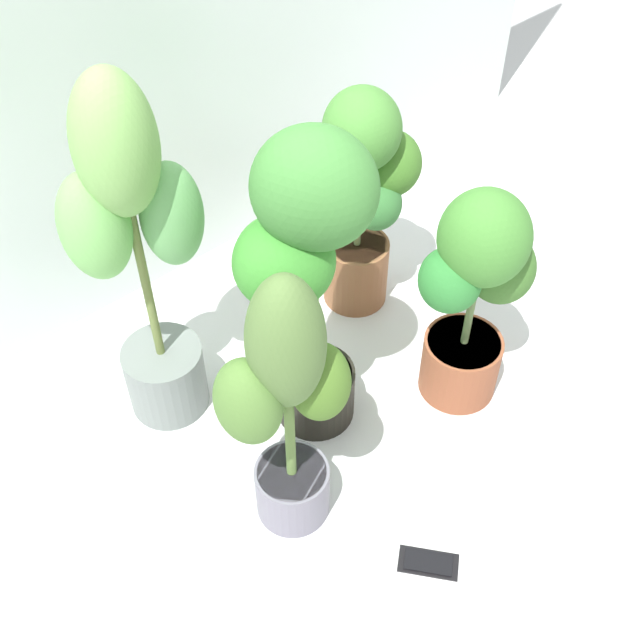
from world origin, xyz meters
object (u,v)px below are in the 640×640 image
Objects in this scene: potted_plant_front_right at (475,289)px; potted_plant_front_left at (286,400)px; potted_plant_back_left at (137,248)px; potted_plant_back_right at (361,186)px; cell_phone at (428,562)px; potted_plant_center at (306,260)px.

potted_plant_front_left is at bearing 179.67° from potted_plant_front_right.
potted_plant_front_right is (0.65, -0.49, -0.18)m from potted_plant_back_left.
cell_phone is at bearing -121.62° from potted_plant_back_right.
potted_plant_back_right is at bearing 86.90° from potted_plant_front_right.
cell_phone is at bearing -144.21° from potted_plant_front_right.
potted_plant_back_right is at bearing 31.60° from potted_plant_center.
potted_plant_back_left reaches higher than cell_phone.
potted_plant_front_left reaches higher than cell_phone.
potted_plant_center reaches higher than potted_plant_back_right.
potted_plant_back_left reaches higher than potted_plant_back_right.
potted_plant_back_right reaches higher than cell_phone.
potted_plant_front_right is at bearing 177.06° from cell_phone.
potted_plant_front_left is 5.09× the size of cell_phone.
cell_phone is (-0.07, -0.53, -0.57)m from potted_plant_center.
potted_plant_front_right is 0.68m from cell_phone.
potted_plant_center reaches higher than potted_plant_front_left.
potted_plant_center is at bearing 41.44° from potted_plant_front_left.
potted_plant_center is at bearing -136.37° from cell_phone.
potted_plant_front_left is 0.51m from potted_plant_back_left.
potted_plant_back_left is 6.58× the size of cell_phone.
potted_plant_back_right is (0.63, 0.45, -0.01)m from potted_plant_front_left.
potted_plant_front_left is 1.17× the size of potted_plant_front_right.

